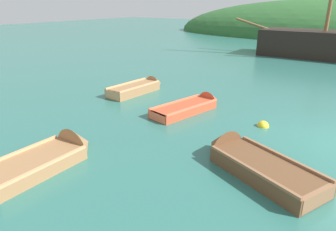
# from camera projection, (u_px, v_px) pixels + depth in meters

# --- Properties ---
(shore_hill) EXTENTS (43.06, 18.13, 9.05)m
(shore_hill) POSITION_uv_depth(u_px,v_px,m) (335.00, 37.00, 38.18)
(shore_hill) COLOR #2D602D
(shore_hill) RESTS_ON ground
(rowboat_near_dock) EXTENTS (3.67, 2.50, 1.17)m
(rowboat_near_dock) POSITION_uv_depth(u_px,v_px,m) (249.00, 163.00, 7.92)
(rowboat_near_dock) COLOR brown
(rowboat_near_dock) RESTS_ON ground
(rowboat_portside) EXTENTS (1.31, 3.12, 1.23)m
(rowboat_portside) POSITION_uv_depth(u_px,v_px,m) (52.00, 158.00, 8.22)
(rowboat_portside) COLOR #9E7047
(rowboat_portside) RESTS_ON ground
(rowboat_center) EXTENTS (1.72, 3.60, 0.96)m
(rowboat_center) POSITION_uv_depth(u_px,v_px,m) (193.00, 107.00, 12.24)
(rowboat_center) COLOR #C64C2D
(rowboat_center) RESTS_ON ground
(rowboat_outer_right) EXTENTS (1.20, 3.38, 0.93)m
(rowboat_outer_right) POSITION_uv_depth(u_px,v_px,m) (140.00, 89.00, 14.69)
(rowboat_outer_right) COLOR #9E7047
(rowboat_outer_right) RESTS_ON ground
(buoy_yellow) EXTENTS (0.40, 0.40, 0.40)m
(buoy_yellow) POSITION_uv_depth(u_px,v_px,m) (263.00, 126.00, 10.62)
(buoy_yellow) COLOR yellow
(buoy_yellow) RESTS_ON ground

